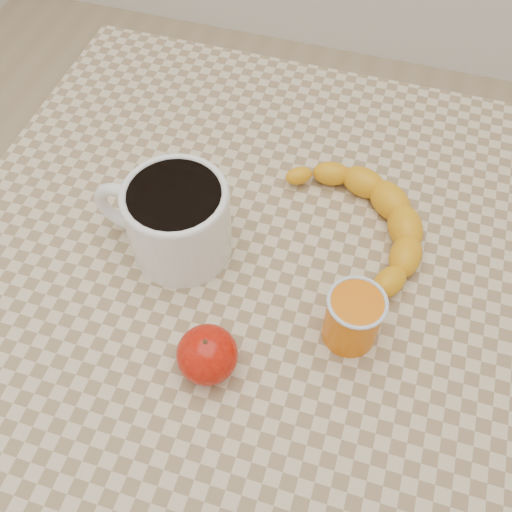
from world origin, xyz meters
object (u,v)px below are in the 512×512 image
(apple, at_px, (207,354))
(banana, at_px, (359,226))
(orange_juice_glass, at_px, (353,318))
(table, at_px, (256,300))
(coffee_mug, at_px, (175,218))

(apple, xyz_separation_m, banana, (0.12, 0.22, -0.01))
(orange_juice_glass, bearing_deg, apple, -148.85)
(orange_juice_glass, bearing_deg, table, 155.29)
(table, distance_m, banana, 0.17)
(apple, bearing_deg, table, 85.93)
(coffee_mug, bearing_deg, orange_juice_glass, -14.45)
(coffee_mug, xyz_separation_m, apple, (0.09, -0.14, -0.03))
(table, xyz_separation_m, apple, (-0.01, -0.14, 0.12))
(coffee_mug, relative_size, apple, 2.16)
(table, distance_m, coffee_mug, 0.17)
(coffee_mug, distance_m, banana, 0.23)
(coffee_mug, xyz_separation_m, orange_juice_glass, (0.23, -0.06, -0.02))
(table, height_order, apple, apple)
(coffee_mug, height_order, orange_juice_glass, coffee_mug)
(table, relative_size, apple, 9.87)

